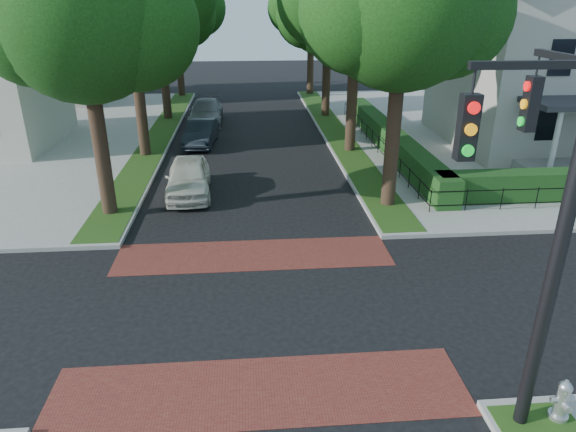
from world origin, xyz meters
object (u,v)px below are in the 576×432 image
at_px(traffic_signal, 550,203).
at_px(parked_car_rear, 206,112).
at_px(fire_hydrant, 562,401).
at_px(parked_car_front, 188,177).
at_px(parked_car_middle, 201,133).

xyz_separation_m(traffic_signal, parked_car_rear, (-7.66, 27.17, -3.94)).
relative_size(traffic_signal, fire_hydrant, 8.60).
bearing_deg(fire_hydrant, parked_car_front, 143.66).
height_order(parked_car_front, fire_hydrant, parked_car_front).
bearing_deg(parked_car_middle, fire_hydrant, -63.52).
distance_m(parked_car_rear, fire_hydrant, 28.70).
distance_m(parked_car_front, fire_hydrant, 16.18).
bearing_deg(parked_car_rear, parked_car_front, -89.67).
height_order(parked_car_front, parked_car_middle, parked_car_front).
bearing_deg(parked_car_front, fire_hydrant, -61.36).
height_order(traffic_signal, parked_car_rear, traffic_signal).
relative_size(traffic_signal, parked_car_front, 1.76).
distance_m(traffic_signal, parked_car_middle, 23.28).
distance_m(parked_car_front, parked_car_rear, 13.61).
bearing_deg(parked_car_rear, traffic_signal, -74.46).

